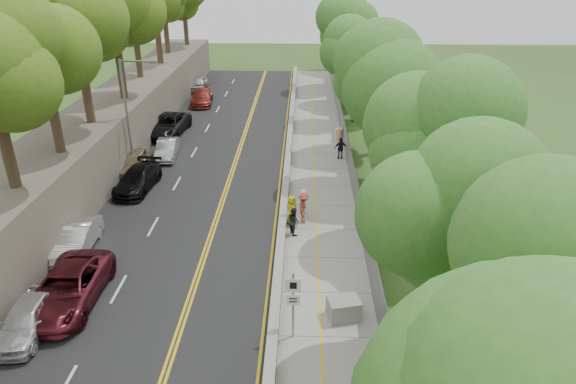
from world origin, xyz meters
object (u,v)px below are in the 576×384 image
at_px(concrete_block, 344,308).
at_px(car_0, 26,318).
at_px(painter_0, 292,210).
at_px(signpost, 293,298).
at_px(car_2, 68,288).
at_px(car_1, 77,239).
at_px(person_far, 341,148).
at_px(construction_barrel, 339,135).
at_px(streetlight, 130,109).

relative_size(concrete_block, car_0, 0.33).
bearing_deg(painter_0, concrete_block, -146.27).
height_order(signpost, car_2, signpost).
xyz_separation_m(signpost, car_1, (-11.47, 6.30, -1.21)).
bearing_deg(person_far, car_1, 34.81).
xyz_separation_m(concrete_block, person_far, (1.00, 18.61, 0.39)).
height_order(signpost, car_0, signpost).
relative_size(construction_barrel, car_2, 0.18).
height_order(streetlight, painter_0, streetlight).
bearing_deg(car_2, signpost, -11.11).
height_order(car_0, person_far, person_far).
relative_size(construction_barrel, person_far, 0.61).
height_order(car_2, person_far, person_far).
bearing_deg(concrete_block, car_2, 177.23).
relative_size(streetlight, painter_0, 4.62).
relative_size(concrete_block, car_1, 0.31).
distance_m(car_0, car_2, 2.18).
height_order(car_0, car_1, car_1).
relative_size(construction_barrel, car_1, 0.24).
distance_m(construction_barrel, person_far, 4.13).
xyz_separation_m(car_0, car_2, (0.90, 1.98, 0.10)).
bearing_deg(concrete_block, signpost, -148.36).
bearing_deg(painter_0, construction_barrel, 3.48).
distance_m(signpost, construction_barrel, 24.30).
distance_m(concrete_block, car_1, 14.50).
bearing_deg(streetlight, car_2, -84.47).
distance_m(streetlight, person_far, 15.41).
xyz_separation_m(streetlight, person_far, (14.66, 2.91, -3.76)).
xyz_separation_m(car_1, person_far, (14.62, 13.62, 0.13)).
bearing_deg(car_2, concrete_block, -3.09).
xyz_separation_m(streetlight, car_1, (0.04, -10.71, -3.89)).
distance_m(car_1, person_far, 19.99).
bearing_deg(streetlight, car_0, -88.11).
bearing_deg(car_2, car_0, -114.77).
relative_size(streetlight, concrete_block, 5.95).
bearing_deg(painter_0, signpost, -160.88).
distance_m(streetlight, signpost, 20.72).
distance_m(car_2, painter_0, 12.45).
relative_size(car_0, car_1, 0.96).
xyz_separation_m(streetlight, signpost, (11.51, -17.02, -2.68)).
height_order(signpost, car_1, signpost).
distance_m(streetlight, car_0, 17.53).
bearing_deg(concrete_block, construction_barrel, 87.23).
relative_size(car_2, painter_0, 3.32).
bearing_deg(signpost, streetlight, 124.08).
relative_size(car_0, painter_0, 2.38).
bearing_deg(car_0, concrete_block, 2.43).
relative_size(concrete_block, person_far, 0.81).
xyz_separation_m(construction_barrel, car_0, (-14.20, -24.11, 0.18)).
xyz_separation_m(streetlight, car_0, (0.56, -17.08, -3.90)).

